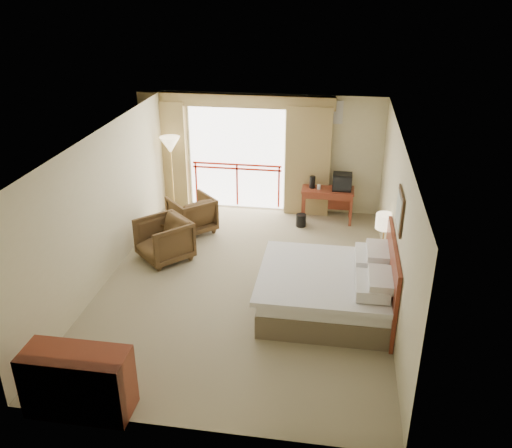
% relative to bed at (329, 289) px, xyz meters
% --- Properties ---
extents(floor, '(7.00, 7.00, 0.00)m').
position_rel_bed_xyz_m(floor, '(-1.50, 0.60, -0.38)').
color(floor, '#8B7F5C').
rests_on(floor, ground).
extents(ceiling, '(7.00, 7.00, 0.00)m').
position_rel_bed_xyz_m(ceiling, '(-1.50, 0.60, 2.32)').
color(ceiling, white).
rests_on(ceiling, wall_back).
extents(wall_back, '(5.00, 0.00, 5.00)m').
position_rel_bed_xyz_m(wall_back, '(-1.50, 4.10, 0.97)').
color(wall_back, beige).
rests_on(wall_back, ground).
extents(wall_front, '(5.00, 0.00, 5.00)m').
position_rel_bed_xyz_m(wall_front, '(-1.50, -2.90, 0.97)').
color(wall_front, beige).
rests_on(wall_front, ground).
extents(wall_left, '(0.00, 7.00, 7.00)m').
position_rel_bed_xyz_m(wall_left, '(-4.00, 0.60, 0.97)').
color(wall_left, beige).
rests_on(wall_left, ground).
extents(wall_right, '(0.00, 7.00, 7.00)m').
position_rel_bed_xyz_m(wall_right, '(1.00, 0.60, 0.97)').
color(wall_right, beige).
rests_on(wall_right, ground).
extents(balcony_door, '(2.40, 0.00, 2.40)m').
position_rel_bed_xyz_m(balcony_door, '(-2.30, 4.08, 0.82)').
color(balcony_door, white).
rests_on(balcony_door, wall_back).
extents(balcony_railing, '(2.09, 0.03, 1.02)m').
position_rel_bed_xyz_m(balcony_railing, '(-2.30, 4.06, 0.44)').
color(balcony_railing, '#B3210F').
rests_on(balcony_railing, wall_back).
extents(curtain_left, '(1.00, 0.26, 2.50)m').
position_rel_bed_xyz_m(curtain_left, '(-3.95, 3.95, 0.87)').
color(curtain_left, olive).
rests_on(curtain_left, wall_back).
extents(curtain_right, '(1.00, 0.26, 2.50)m').
position_rel_bed_xyz_m(curtain_right, '(-0.65, 3.95, 0.87)').
color(curtain_right, olive).
rests_on(curtain_right, wall_back).
extents(valance, '(4.40, 0.22, 0.28)m').
position_rel_bed_xyz_m(valance, '(-2.30, 3.98, 2.17)').
color(valance, olive).
rests_on(valance, wall_back).
extents(hvac_vent, '(0.50, 0.04, 0.50)m').
position_rel_bed_xyz_m(hvac_vent, '(-0.20, 4.07, 1.97)').
color(hvac_vent, silver).
rests_on(hvac_vent, wall_back).
extents(bed, '(2.13, 2.06, 0.97)m').
position_rel_bed_xyz_m(bed, '(0.00, 0.00, 0.00)').
color(bed, brown).
rests_on(bed, floor).
extents(headboard, '(0.06, 2.10, 1.30)m').
position_rel_bed_xyz_m(headboard, '(0.96, 0.00, 0.27)').
color(headboard, maroon).
rests_on(headboard, wall_right).
extents(framed_art, '(0.04, 0.72, 0.60)m').
position_rel_bed_xyz_m(framed_art, '(0.97, 0.00, 1.47)').
color(framed_art, black).
rests_on(framed_art, wall_right).
extents(nightstand, '(0.47, 0.55, 0.65)m').
position_rel_bed_xyz_m(nightstand, '(0.90, 1.18, -0.05)').
color(nightstand, maroon).
rests_on(nightstand, floor).
extents(table_lamp, '(0.33, 0.33, 0.58)m').
position_rel_bed_xyz_m(table_lamp, '(0.90, 1.23, 0.72)').
color(table_lamp, tan).
rests_on(table_lamp, nightstand).
extents(phone, '(0.24, 0.21, 0.09)m').
position_rel_bed_xyz_m(phone, '(0.85, 1.03, 0.32)').
color(phone, black).
rests_on(phone, nightstand).
extents(desk, '(1.15, 0.55, 0.75)m').
position_rel_bed_xyz_m(desk, '(-0.16, 3.66, 0.21)').
color(desk, maroon).
rests_on(desk, floor).
extents(tv, '(0.42, 0.33, 0.38)m').
position_rel_bed_xyz_m(tv, '(0.14, 3.60, 0.56)').
color(tv, black).
rests_on(tv, desk).
extents(coffee_maker, '(0.15, 0.15, 0.28)m').
position_rel_bed_xyz_m(coffee_maker, '(-0.51, 3.61, 0.51)').
color(coffee_maker, black).
rests_on(coffee_maker, desk).
extents(cup, '(0.09, 0.09, 0.11)m').
position_rel_bed_xyz_m(cup, '(-0.36, 3.56, 0.42)').
color(cup, white).
rests_on(cup, desk).
extents(wastebasket, '(0.27, 0.27, 0.28)m').
position_rel_bed_xyz_m(wastebasket, '(-0.70, 3.18, -0.24)').
color(wastebasket, black).
rests_on(wastebasket, floor).
extents(armchair_far, '(1.20, 1.21, 0.79)m').
position_rel_bed_xyz_m(armchair_far, '(-3.00, 2.57, -0.38)').
color(armchair_far, '#402B16').
rests_on(armchair_far, floor).
extents(armchair_near, '(1.27, 1.27, 0.83)m').
position_rel_bed_xyz_m(armchair_near, '(-3.20, 1.26, -0.38)').
color(armchair_near, '#402B16').
rests_on(armchair_near, floor).
extents(side_table, '(0.51, 0.51, 0.55)m').
position_rel_bed_xyz_m(side_table, '(-3.28, 1.85, 0.00)').
color(side_table, black).
rests_on(side_table, floor).
extents(book, '(0.21, 0.26, 0.02)m').
position_rel_bed_xyz_m(book, '(-3.28, 1.85, 0.18)').
color(book, white).
rests_on(book, side_table).
extents(floor_lamp, '(0.46, 0.46, 1.79)m').
position_rel_bed_xyz_m(floor_lamp, '(-3.71, 3.56, 1.16)').
color(floor_lamp, tan).
rests_on(floor_lamp, floor).
extents(dresser, '(1.33, 0.56, 0.88)m').
position_rel_bed_xyz_m(dresser, '(-3.02, -2.79, 0.07)').
color(dresser, maroon).
rests_on(dresser, floor).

